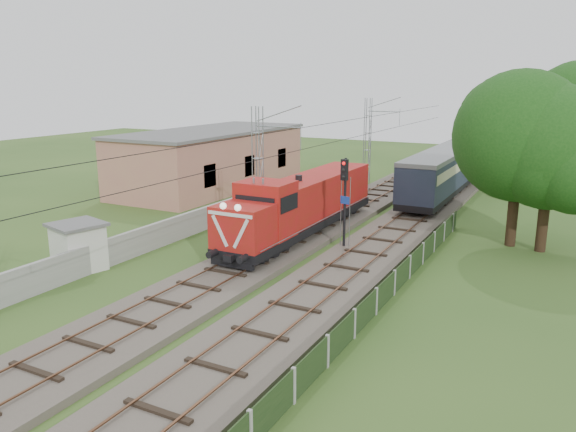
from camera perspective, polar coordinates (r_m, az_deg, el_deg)
The scene contains 14 objects.
ground at distance 25.23m, azimuth -11.15°, elevation -8.84°, with size 140.00×140.00×0.00m, color #2E4F1D.
track_main at distance 30.56m, azimuth -2.94°, elevation -4.21°, with size 4.20×70.00×0.45m.
track_side at distance 40.36m, azimuth 12.76°, elevation -0.13°, with size 4.20×80.00×0.45m.
catenary at distance 35.33m, azimuth -3.00°, elevation 4.66°, with size 3.31×70.00×8.00m.
boundary_wall at distance 37.88m, azimuth -7.57°, elevation 0.08°, with size 0.25×40.00×1.50m, color #9E9E99.
station_building at distance 52.01m, azimuth -7.69°, elevation 5.84°, with size 8.40×20.40×5.22m.
fence at distance 23.83m, azimuth 8.92°, elevation -8.55°, with size 0.12×32.00×1.20m.
locomotive at distance 34.47m, azimuth 1.42°, elevation 1.23°, with size 2.84×16.22×4.12m.
coach_rake at distance 70.97m, azimuth 19.72°, elevation 7.06°, with size 2.93×65.22×3.38m.
signal_post at distance 31.49m, azimuth 5.77°, elevation 2.84°, with size 0.58×0.46×5.37m.
relay_hut at distance 30.68m, azimuth -20.51°, elevation -2.91°, with size 2.96×2.96×2.50m.
tree_a at distance 34.69m, azimuth 22.66°, elevation 7.35°, with size 7.88×7.50×10.21m.
tree_b at distance 34.22m, azimuth 25.29°, elevation 6.20°, with size 7.28×6.93×9.44m.
tree_c at distance 55.93m, azimuth 22.04°, elevation 8.36°, with size 6.65×6.34×8.63m.
Camera 1 is at (14.91, -18.00, 9.50)m, focal length 35.00 mm.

